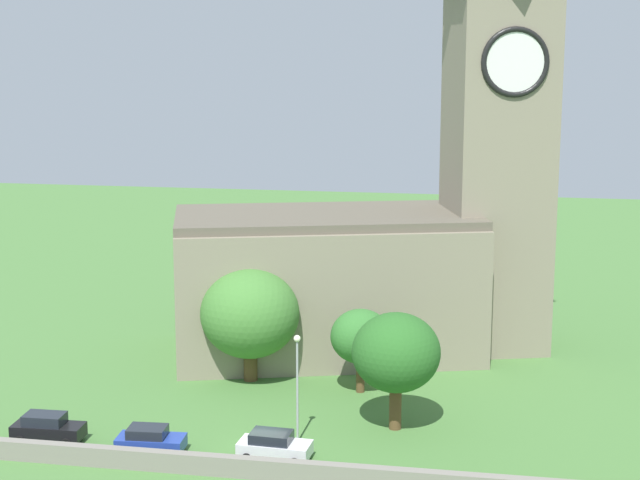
# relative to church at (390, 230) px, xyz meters

# --- Properties ---
(ground_plane) EXTENTS (200.00, 200.00, 0.00)m
(ground_plane) POSITION_rel_church_xyz_m (-5.06, -8.21, -10.15)
(ground_plane) COLOR #477538
(church) EXTENTS (32.55, 19.42, 34.36)m
(church) POSITION_rel_church_xyz_m (0.00, 0.00, 0.00)
(church) COLOR gray
(church) RESTS_ON ground
(quay_barrier) EXTENTS (57.44, 0.70, 1.21)m
(quay_barrier) POSITION_rel_church_xyz_m (-5.06, -27.00, -9.54)
(quay_barrier) COLOR gray
(quay_barrier) RESTS_ON ground
(car_black) EXTENTS (4.58, 2.25, 1.87)m
(car_black) POSITION_rel_church_xyz_m (-19.04, -24.10, -9.20)
(car_black) COLOR black
(car_black) RESTS_ON ground
(car_blue) EXTENTS (4.30, 2.46, 1.69)m
(car_blue) POSITION_rel_church_xyz_m (-11.99, -24.63, -9.29)
(car_blue) COLOR #233D9E
(car_blue) RESTS_ON ground
(car_white) EXTENTS (4.52, 2.50, 1.73)m
(car_white) POSITION_rel_church_xyz_m (-4.23, -24.15, -9.27)
(car_white) COLOR silver
(car_white) RESTS_ON ground
(streetlamp_west_mid) EXTENTS (0.44, 0.44, 7.09)m
(streetlamp_west_mid) POSITION_rel_church_xyz_m (-3.35, -21.27, -5.42)
(streetlamp_west_mid) COLOR #9EA0A5
(streetlamp_west_mid) RESTS_ON ground
(tree_by_tower) EXTENTS (7.44, 7.44, 8.55)m
(tree_by_tower) POSITION_rel_church_xyz_m (-9.32, -9.91, -4.97)
(tree_by_tower) COLOR brown
(tree_by_tower) RESTS_ON ground
(tree_riverside_east) EXTENTS (4.40, 4.40, 6.20)m
(tree_riverside_east) POSITION_rel_church_xyz_m (-0.78, -11.03, -5.97)
(tree_riverside_east) COLOR brown
(tree_riverside_east) RESTS_ON ground
(tree_riverside_west) EXTENTS (5.81, 5.81, 7.86)m
(tree_riverside_west) POSITION_rel_church_xyz_m (2.52, -17.79, -4.95)
(tree_riverside_west) COLOR brown
(tree_riverside_west) RESTS_ON ground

